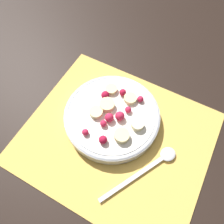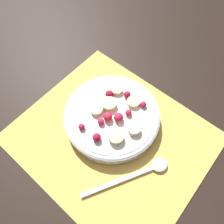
# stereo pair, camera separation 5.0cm
# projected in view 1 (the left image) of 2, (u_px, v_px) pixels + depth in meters

# --- Properties ---
(ground_plane) EXTENTS (3.00, 3.00, 0.00)m
(ground_plane) POSITION_uv_depth(u_px,v_px,m) (116.00, 137.00, 0.52)
(ground_plane) COLOR black
(placemat) EXTENTS (0.42, 0.37, 0.01)m
(placemat) POSITION_uv_depth(u_px,v_px,m) (116.00, 137.00, 0.52)
(placemat) COLOR #E0B251
(placemat) RESTS_ON ground_plane
(fruit_bowl) EXTENTS (0.23, 0.23, 0.05)m
(fruit_bowl) POSITION_uv_depth(u_px,v_px,m) (112.00, 116.00, 0.52)
(fruit_bowl) COLOR silver
(fruit_bowl) RESTS_ON placemat
(spoon) EXTENTS (0.11, 0.18, 0.01)m
(spoon) POSITION_uv_depth(u_px,v_px,m) (154.00, 163.00, 0.48)
(spoon) COLOR silver
(spoon) RESTS_ON placemat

